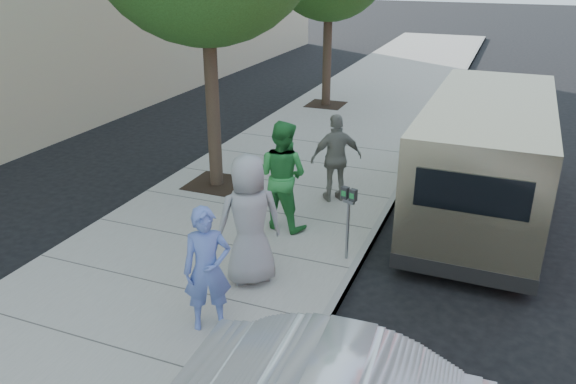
# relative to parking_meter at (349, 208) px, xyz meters

# --- Properties ---
(ground) EXTENTS (120.00, 120.00, 0.00)m
(ground) POSITION_rel_parking_meter_xyz_m (-1.25, -0.30, -1.05)
(ground) COLOR black
(ground) RESTS_ON ground
(sidewalk) EXTENTS (5.00, 60.00, 0.15)m
(sidewalk) POSITION_rel_parking_meter_xyz_m (-2.25, -0.30, -0.98)
(sidewalk) COLOR gray
(sidewalk) RESTS_ON ground
(curb_face) EXTENTS (0.12, 60.00, 0.16)m
(curb_face) POSITION_rel_parking_meter_xyz_m (0.19, -0.30, -0.98)
(curb_face) COLOR gray
(curb_face) RESTS_ON ground
(parking_meter) EXTENTS (0.27, 0.16, 1.24)m
(parking_meter) POSITION_rel_parking_meter_xyz_m (0.00, 0.00, 0.00)
(parking_meter) COLOR gray
(parking_meter) RESTS_ON sidewalk
(van) EXTENTS (2.20, 6.35, 2.34)m
(van) POSITION_rel_parking_meter_xyz_m (1.85, 2.83, 0.19)
(van) COLOR tan
(van) RESTS_ON ground
(person_officer) EXTENTS (0.75, 0.69, 1.72)m
(person_officer) POSITION_rel_parking_meter_xyz_m (-1.19, -2.43, -0.04)
(person_officer) COLOR #5A71BF
(person_officer) RESTS_ON sidewalk
(person_green_shirt) EXTENTS (1.08, 0.90, 2.00)m
(person_green_shirt) POSITION_rel_parking_meter_xyz_m (-1.43, 0.72, 0.10)
(person_green_shirt) COLOR #2D893C
(person_green_shirt) RESTS_ON sidewalk
(person_gray_shirt) EXTENTS (1.17, 1.11, 2.01)m
(person_gray_shirt) POSITION_rel_parking_meter_xyz_m (-1.17, -1.18, 0.11)
(person_gray_shirt) COLOR gray
(person_gray_shirt) RESTS_ON sidewalk
(person_striped_polo) EXTENTS (1.11, 0.95, 1.78)m
(person_striped_polo) POSITION_rel_parking_meter_xyz_m (-0.90, 2.24, -0.01)
(person_striped_polo) COLOR gray
(person_striped_polo) RESTS_ON sidewalk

